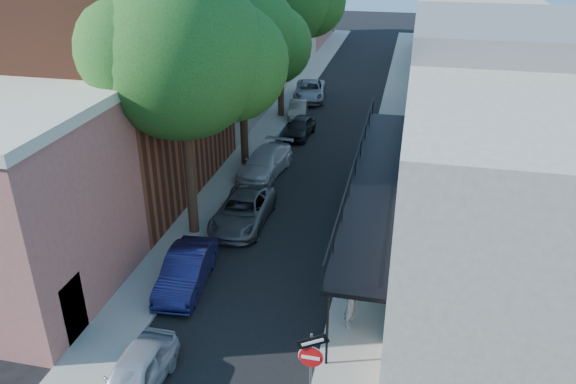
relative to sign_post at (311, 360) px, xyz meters
The scene contains 16 objects.
road_surface 29.27m from the sign_post, 96.21° to the left, with size 6.00×64.00×0.01m, color black.
sidewalk_left 29.96m from the sign_post, 103.85° to the left, with size 2.00×64.00×0.12m, color gray.
sidewalk_right 29.11m from the sign_post, 88.34° to the left, with size 2.00×64.00×0.12m, color gray.
buildings_left 30.59m from the sign_post, 114.15° to the left, with size 10.10×59.10×12.00m.
buildings_right 29.20m from the sign_post, 78.44° to the left, with size 9.80×55.00×10.00m.
sign_post is the anchor object (origin of this frame).
oak_near 12.77m from the sign_post, 125.09° to the left, with size 7.48×6.80×11.42m.
oak_mid 19.14m from the sign_post, 110.86° to the left, with size 6.60×6.00×10.20m.
parked_car_a 5.38m from the sign_post, behind, with size 1.50×3.72×1.27m, color #9CA3AD.
parked_car_b 7.85m from the sign_post, 138.11° to the left, with size 1.47×4.22×1.39m, color #161644.
parked_car_c 11.59m from the sign_post, 116.09° to the left, with size 2.23×4.84×1.35m, color #4E5055.
parked_car_d 17.00m from the sign_post, 108.96° to the left, with size 1.96×4.82×1.40m, color silver.
parked_car_e 22.87m from the sign_post, 102.24° to the left, with size 1.49×3.70×1.26m, color black.
parked_car_f 26.86m from the sign_post, 102.40° to the left, with size 1.21×3.47×1.14m, color slate.
parked_car_g 31.30m from the sign_post, 100.61° to the left, with size 2.31×5.01×1.39m, color gray.
pedestrian 4.26m from the sign_post, 80.90° to the left, with size 0.58×0.38×1.58m, color gray.
Camera 1 is at (5.08, -10.47, 12.70)m, focal length 35.00 mm.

